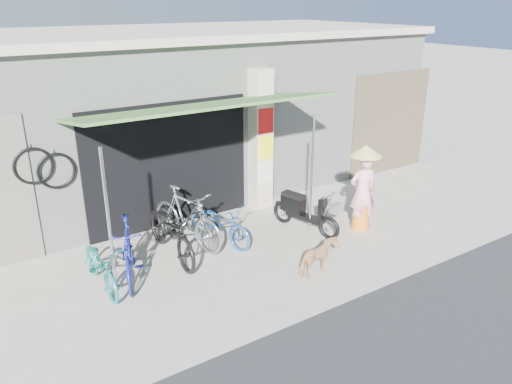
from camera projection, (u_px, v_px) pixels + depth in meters
ground at (296, 259)px, 8.84m from camera, size 80.00×80.00×0.00m
bicycle_shop at (171, 108)px, 12.14m from camera, size 12.30×5.30×3.66m
shop_pillar at (260, 140)px, 10.64m from camera, size 0.42×0.44×3.00m
awning at (203, 109)px, 8.73m from camera, size 4.60×1.88×2.72m
neighbour_right at (390, 123)px, 12.94m from camera, size 2.60×0.06×2.60m
bike_teal at (101, 265)px, 7.83m from camera, size 0.55×1.53×0.80m
bike_blue at (128, 251)px, 8.06m from camera, size 1.01×1.74×1.01m
bike_black at (171, 231)px, 8.74m from camera, size 0.73×1.97×1.02m
bike_silver at (186, 217)px, 9.18m from camera, size 0.98×1.94×1.12m
bike_navy at (220, 223)px, 9.30m from camera, size 0.94×1.62×0.81m
street_dog at (319, 258)px, 8.22m from camera, size 0.80×0.47×0.63m
moped at (304, 211)px, 9.81m from camera, size 0.62×1.57×0.91m
nun at (363, 188)px, 9.75m from camera, size 0.64×0.64×1.73m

